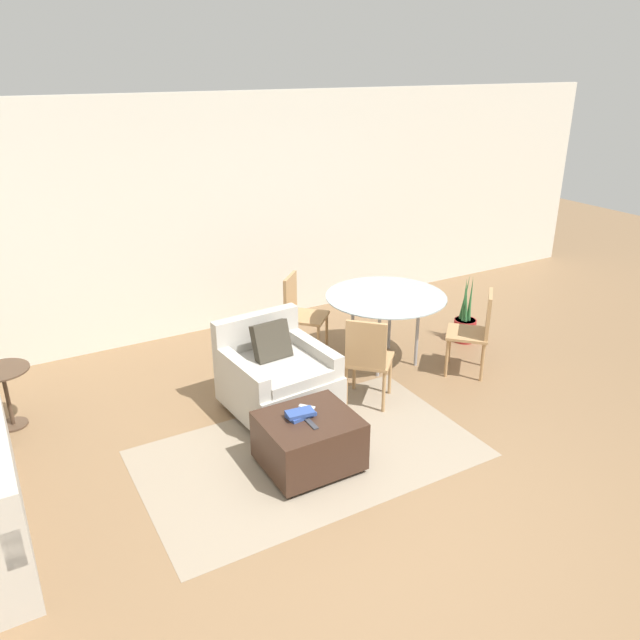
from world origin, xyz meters
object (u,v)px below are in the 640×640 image
Objects in this scene: tv_remote_secondary at (312,424)px; dining_chair_far_left at (299,309)px; armchair at (277,377)px; dining_table at (386,302)px; potted_plant_small at (465,324)px; dining_chair_near_right at (477,327)px; tv_remote_primary at (307,407)px; side_table at (5,386)px; book_stack at (301,414)px; dining_chair_near_left at (368,356)px; ottoman at (309,440)px.

dining_chair_far_left is (0.98, 2.04, 0.06)m from tv_remote_secondary.
armchair is 1.54m from dining_table.
dining_chair_near_right is at bearing -125.38° from potted_plant_small.
tv_remote_primary is 0.10× the size of dining_table.
dining_table is at bearing -9.30° from side_table.
book_stack is 2.14m from dining_chair_far_left.
side_table reaches higher than tv_remote_primary.
book_stack is at bearing -143.99° from dining_table.
dining_chair_near_left reaches higher than book_stack.
tv_remote_primary is at bearing -97.69° from armchair.
book_stack is 0.31× the size of potted_plant_small.
dining_chair_far_left is (0.78, 1.01, 0.17)m from armchair.
dining_table reaches higher than side_table.
dining_table is at bearing 135.00° from dining_chair_near_right.
dining_chair_near_right reaches higher than book_stack.
dining_chair_near_right is 0.87m from potted_plant_small.
tv_remote_primary is at bearing -144.49° from dining_table.
tv_remote_primary is at bearing -153.69° from dining_chair_near_left.
dining_table is 1.25m from potted_plant_small.
dining_chair_near_left reaches higher than tv_remote_secondary.
dining_chair_near_left is 1.00× the size of dining_chair_near_right.
tv_remote_secondary is 2.16m from dining_table.
book_stack is at bearing 134.98° from ottoman.
side_table is (-1.99, 1.82, -0.08)m from book_stack.
dining_chair_far_left reaches higher than book_stack.
dining_chair_near_right is at bearing -45.00° from dining_table.
armchair is 0.95m from ottoman.
dining_table reaches higher than ottoman.
armchair reaches higher than potted_plant_small.
tv_remote_primary is 0.99m from dining_chair_near_left.
dining_table is at bearing 45.00° from dining_chair_near_left.
dining_chair_near_left is at bearing -160.02° from potted_plant_small.
dining_chair_near_left is 1.36m from dining_chair_near_right.
dining_chair_near_left is at bearing 31.73° from ottoman.
armchair is at bearing 170.87° from dining_chair_near_right.
dining_chair_near_right is (2.14, -0.34, 0.17)m from armchair.
armchair is at bearing 76.07° from book_stack.
tv_remote_primary is 1.94m from dining_table.
armchair is 0.92m from book_stack.
dining_chair_near_left is (0.89, 0.44, 0.06)m from tv_remote_primary.
dining_table is 1.42× the size of dining_chair_far_left.
tv_remote_primary is 0.81× the size of tv_remote_secondary.
side_table reaches higher than tv_remote_secondary.
side_table reaches higher than ottoman.
tv_remote_primary is at bearing -39.24° from side_table.
dining_chair_near_left is (-0.68, -0.68, -0.18)m from dining_table.
dining_chair_far_left is (1.00, 1.90, 0.04)m from book_stack.
dining_table reaches higher than tv_remote_primary.
armchair is at bearing 79.07° from tv_remote_secondary.
book_stack is 0.28× the size of dining_chair_near_left.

